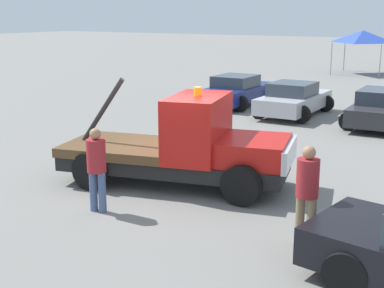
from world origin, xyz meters
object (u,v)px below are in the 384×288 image
Objects in this scene: person_at_hood at (97,164)px; parked_car_navy at (237,91)px; parked_car_silver at (294,99)px; parked_car_charcoal at (383,108)px; person_near_truck at (307,188)px; tow_truck at (187,148)px; canopy_tent_blue at (363,37)px.

person_at_hood reaches higher than parked_car_navy.
parked_car_silver is 0.92× the size of parked_car_charcoal.
person_near_truck reaches higher than parked_car_charcoal.
parked_car_navy is (-7.55, 12.59, -0.39)m from person_near_truck.
tow_truck reaches higher than person_at_hood.
parked_car_navy is 1.05× the size of parked_car_silver.
tow_truck is 26.45m from canopy_tent_blue.
parked_car_silver is 3.51m from parked_car_charcoal.
person_at_hood is 28.80m from canopy_tent_blue.
person_at_hood is 0.41× the size of parked_car_silver.
parked_car_silver is (3.02, -1.06, -0.00)m from parked_car_navy.
person_at_hood reaches higher than parked_car_silver.
canopy_tent_blue is at bearing 14.52° from parked_car_charcoal.
person_near_truck is 14.69m from parked_car_navy.
tow_truck is 1.35× the size of parked_car_silver.
parked_car_navy and parked_car_charcoal have the same top height.
parked_car_navy is (-4.03, 10.85, -0.28)m from tow_truck.
parked_car_silver is (-1.01, 9.80, -0.28)m from tow_truck.
canopy_tent_blue is at bearing 177.04° from person_at_hood.
person_near_truck is at bearing -176.74° from parked_car_charcoal.
canopy_tent_blue is (-5.95, 28.03, 1.43)m from person_near_truck.
canopy_tent_blue is (-2.43, 26.29, 1.54)m from tow_truck.
parked_car_charcoal is at bearing 11.71° from person_near_truck.
tow_truck is at bearing 70.24° from person_near_truck.
canopy_tent_blue is at bearing 81.55° from tow_truck.
tow_truck is 3.21× the size of person_near_truck.
person_near_truck is at bearing 92.84° from person_at_hood.
parked_car_charcoal is 17.51m from canopy_tent_blue.
canopy_tent_blue is at bearing 5.20° from parked_car_silver.
person_near_truck is 0.42× the size of parked_car_silver.
parked_car_navy is (-3.35, 13.28, -0.37)m from person_at_hood.
person_at_hood is (-0.68, -2.43, 0.09)m from tow_truck.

